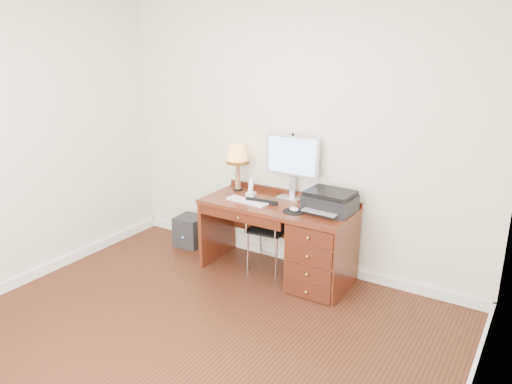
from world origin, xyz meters
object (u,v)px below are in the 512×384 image
Objects in this scene: monitor at (292,159)px; leg_lamp at (238,157)px; desk at (306,242)px; phone at (251,191)px; printer at (330,201)px; chair at (265,225)px; equipment_box at (190,231)px.

monitor is 0.61m from leg_lamp.
phone reaches higher than desk.
printer is 2.55× the size of phone.
desk is at bearing -157.97° from printer.
desk is 0.48m from printer.
monitor is 1.38× the size of printer.
chair is (-0.48, 0.04, 0.07)m from desk.
equipment_box is at bearing -175.65° from monitor.
leg_lamp reaches higher than printer.
leg_lamp is at bearing 156.28° from chair.
chair is 1.09m from equipment_box.
leg_lamp is (-1.09, 0.09, 0.26)m from printer.
leg_lamp is at bearing 169.74° from desk.
leg_lamp reaches higher than chair.
monitor is 3.52× the size of phone.
printer is at bearing -6.85° from phone.
chair is at bearing -15.37° from phone.
equipment_box is (-1.23, -0.13, -0.98)m from monitor.
desk is 8.29× the size of phone.
desk is at bearing -10.26° from leg_lamp.
equipment_box is at bearing 176.39° from desk.
equipment_box is (-1.04, 0.06, -0.31)m from chair.
desk is 3.25× the size of printer.
printer is (0.49, -0.16, -0.30)m from monitor.
chair is at bearing -136.48° from monitor.
chair is (-0.68, -0.03, -0.37)m from printer.
equipment_box is at bearing -177.83° from printer.
leg_lamp is (-0.61, -0.06, -0.04)m from monitor.
leg_lamp is at bearing 149.18° from phone.
desk is 2.36× the size of monitor.
printer is 0.58× the size of chair.
monitor is 1.30× the size of leg_lamp.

